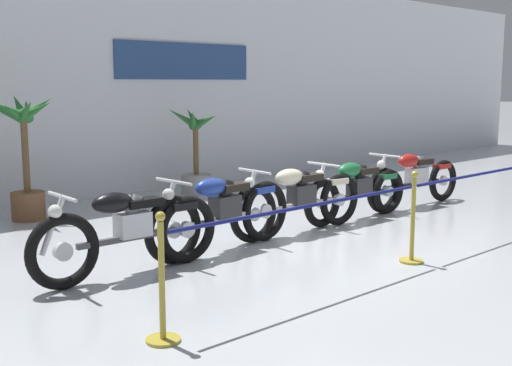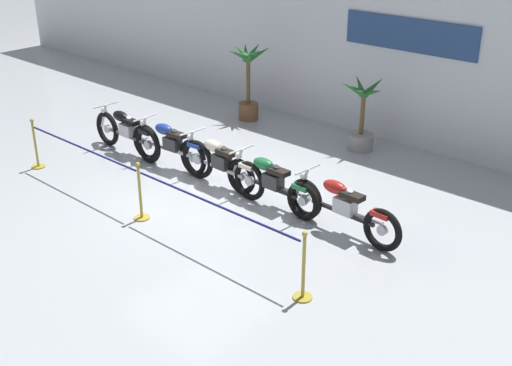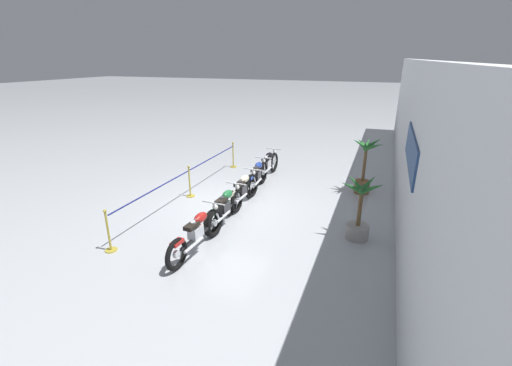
% 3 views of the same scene
% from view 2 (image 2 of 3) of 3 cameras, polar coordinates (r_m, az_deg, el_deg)
% --- Properties ---
extents(ground_plane, '(120.00, 120.00, 0.00)m').
position_cam_2_polar(ground_plane, '(11.99, -5.25, -1.22)').
color(ground_plane, '#B2B7BC').
extents(back_wall, '(28.00, 0.29, 4.20)m').
position_cam_2_polar(back_wall, '(15.06, 9.25, 12.32)').
color(back_wall, white).
rests_on(back_wall, ground).
extents(motorcycle_black_0, '(2.25, 0.62, 0.96)m').
position_cam_2_polar(motorcycle_black_0, '(14.07, -11.43, 4.45)').
color(motorcycle_black_0, black).
rests_on(motorcycle_black_0, ground).
extents(motorcycle_blue_1, '(2.28, 0.62, 0.97)m').
position_cam_2_polar(motorcycle_blue_1, '(13.12, -7.58, 3.28)').
color(motorcycle_blue_1, black).
rests_on(motorcycle_blue_1, ground).
extents(motorcycle_cream_2, '(2.35, 0.62, 0.95)m').
position_cam_2_polar(motorcycle_cream_2, '(12.19, -3.25, 1.76)').
color(motorcycle_cream_2, black).
rests_on(motorcycle_cream_2, ground).
extents(motorcycle_green_3, '(2.20, 0.62, 0.93)m').
position_cam_2_polar(motorcycle_green_3, '(11.41, 1.31, 0.04)').
color(motorcycle_green_3, black).
rests_on(motorcycle_green_3, ground).
extents(motorcycle_red_4, '(2.31, 0.62, 0.94)m').
position_cam_2_polar(motorcycle_red_4, '(10.59, 7.66, -2.17)').
color(motorcycle_red_4, black).
rests_on(motorcycle_red_4, ground).
extents(potted_palm_left_of_row, '(1.02, 1.01, 1.91)m').
position_cam_2_polar(potted_palm_left_of_row, '(15.87, -0.69, 9.02)').
color(potted_palm_left_of_row, brown).
rests_on(potted_palm_left_of_row, ground).
extents(potted_palm_right_of_row, '(0.96, 1.03, 1.64)m').
position_cam_2_polar(potted_palm_right_of_row, '(14.14, 9.38, 5.44)').
color(potted_palm_right_of_row, gray).
rests_on(potted_palm_right_of_row, ground).
extents(stanchion_far_left, '(7.04, 0.28, 1.05)m').
position_cam_2_polar(stanchion_far_left, '(11.93, -13.80, 1.64)').
color(stanchion_far_left, gold).
rests_on(stanchion_far_left, ground).
extents(stanchion_mid_left, '(0.28, 0.28, 1.05)m').
position_cam_2_polar(stanchion_mid_left, '(11.18, -10.22, -1.48)').
color(stanchion_mid_left, gold).
rests_on(stanchion_mid_left, ground).
extents(stanchion_mid_right, '(0.28, 0.28, 1.05)m').
position_cam_2_polar(stanchion_mid_right, '(8.92, 4.23, -8.25)').
color(stanchion_mid_right, gold).
rests_on(stanchion_mid_right, ground).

